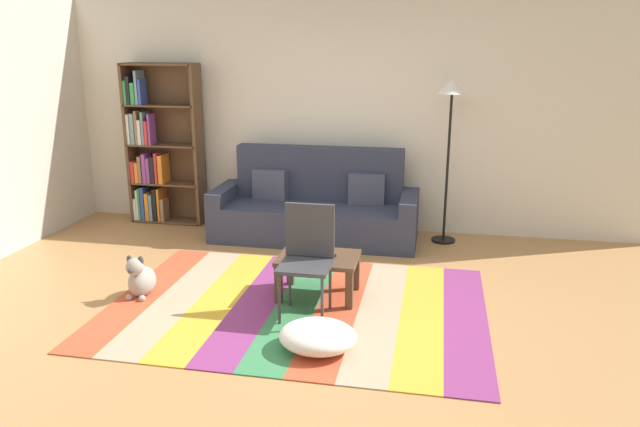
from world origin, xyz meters
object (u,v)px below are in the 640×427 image
Objects in this scene: standing_lamp at (451,108)px; coffee_table at (318,264)px; dog at (141,279)px; tv_remote at (330,258)px; folding_chair at (307,251)px; bookshelf at (156,151)px; couch at (316,209)px; pouf at (318,336)px.

coffee_table is at bearing -121.25° from standing_lamp.
dog reaches higher than coffee_table.
folding_chair is at bearing -91.79° from tv_remote.
bookshelf is 4.79× the size of dog.
standing_lamp reaches higher than dog.
couch is 1.71m from tv_remote.
couch is at bearing 135.91° from folding_chair.
pouf is (2.55, -2.82, -0.76)m from bookshelf.
tv_remote is (-0.08, 0.89, 0.27)m from pouf.
standing_lamp is (3.43, -0.13, 0.60)m from bookshelf.
standing_lamp is (1.07, 1.76, 1.16)m from coffee_table.
couch is 2.60m from pouf.
bookshelf is 3.08m from coffee_table.
bookshelf reaches higher than coffee_table.
folding_chair is (2.35, -2.22, -0.34)m from bookshelf.
coffee_table is at bearing -77.57° from couch.
folding_chair is at bearing -43.42° from bookshelf.
pouf is 1.81m from dog.
standing_lamp is at bearing 38.48° from dog.
bookshelf is 3.88m from pouf.
bookshelf is 1.08× the size of standing_lamp.
folding_chair is at bearing 108.86° from pouf.
tv_remote is (0.46, -1.65, 0.05)m from couch.
folding_chair is (0.33, -1.94, 0.20)m from couch.
standing_lamp is 2.54m from folding_chair.
tv_remote reaches higher than coffee_table.
coffee_table is at bearing 178.67° from tv_remote.
couch is at bearing 101.94° from pouf.
pouf is at bearing -78.06° from couch.
coffee_table is (0.35, -1.60, -0.03)m from couch.
couch reaches higher than folding_chair.
couch is 15.07× the size of tv_remote.
dog reaches higher than tv_remote.
pouf is (0.54, -2.54, -0.23)m from couch.
bookshelf is 3.18m from tv_remote.
coffee_table is 0.76× the size of folding_chair.
pouf is 3.14m from standing_lamp.
bookshelf is at bearing 132.13° from pouf.
pouf is at bearing -20.69° from dog.
dog is at bearing -145.36° from folding_chair.
couch is 3.32× the size of coffee_table.
folding_chair is at bearing -1.57° from dog.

